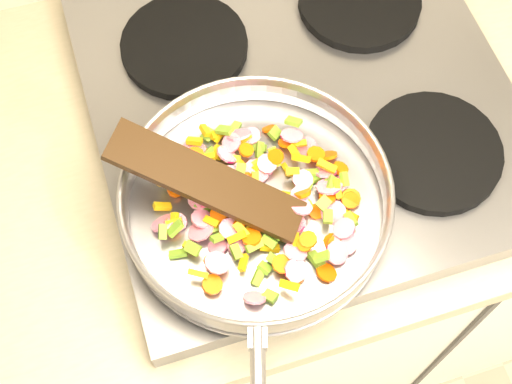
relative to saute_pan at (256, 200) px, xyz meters
name	(u,v)px	position (x,y,z in m)	size (l,w,h in m)	color
cooktop	(303,107)	(0.12, 0.15, -0.07)	(0.60, 0.60, 0.04)	#939399
grate_fl	(239,208)	(-0.02, 0.01, -0.04)	(0.19, 0.19, 0.02)	black
grate_fr	(433,152)	(0.26, 0.01, -0.04)	(0.19, 0.19, 0.02)	black
grate_bl	(184,45)	(-0.02, 0.29, -0.04)	(0.19, 0.19, 0.02)	black
grate_br	(360,1)	(0.26, 0.29, -0.04)	(0.19, 0.19, 0.02)	black
saute_pan	(256,200)	(0.00, 0.00, 0.00)	(0.39, 0.54, 0.06)	#9E9EA5
vegetable_heap	(258,200)	(0.00, 0.00, -0.01)	(0.28, 0.27, 0.05)	#D41451
wooden_spatula	(207,182)	(-0.06, 0.03, 0.03)	(0.26, 0.06, 0.01)	black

